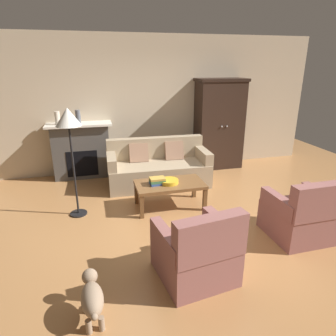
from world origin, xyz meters
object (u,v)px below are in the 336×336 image
object	(u,v)px
fireplace	(81,150)
fruit_bowl	(169,181)
mantel_vase_cream	(57,118)
dog	(92,297)
floor_lamp	(69,124)
coffee_table	(170,186)
book_stack	(157,181)
armchair_near_right	(301,216)
couch	(158,168)
mantel_vase_slate	(78,117)
mantel_vase_terracotta	(69,120)
armchair_near_left	(197,253)
armoire	(219,124)

from	to	relation	value
fireplace	fruit_bowl	world-z (taller)	fireplace
fireplace	fruit_bowl	xyz separation A→B (m)	(1.37, -1.78, -0.12)
fruit_bowl	mantel_vase_cream	bearing A→B (deg)	134.84
mantel_vase_cream	dog	size ratio (longest dim) A/B	0.44
mantel_vase_cream	floor_lamp	size ratio (longest dim) A/B	0.15
coffee_table	book_stack	size ratio (longest dim) A/B	4.38
armchair_near_right	dog	bearing A→B (deg)	-165.44
couch	armchair_near_right	size ratio (longest dim) A/B	2.21
fireplace	mantel_vase_slate	distance (m)	0.68
coffee_table	dog	world-z (taller)	coffee_table
floor_lamp	dog	bearing A→B (deg)	-85.02
coffee_table	mantel_vase_terracotta	distance (m)	2.50
book_stack	armchair_near_right	size ratio (longest dim) A/B	0.29
couch	armchair_near_left	world-z (taller)	armchair_near_left
book_stack	armchair_near_left	world-z (taller)	armchair_near_left
armoire	floor_lamp	size ratio (longest dim) A/B	1.16
couch	mantel_vase_cream	distance (m)	2.15
armoire	mantel_vase_terracotta	world-z (taller)	armoire
fruit_bowl	mantel_vase_slate	distance (m)	2.37
fireplace	mantel_vase_slate	xyz separation A→B (m)	(0.00, -0.02, 0.68)
fruit_bowl	floor_lamp	xyz separation A→B (m)	(-1.44, 0.11, 0.99)
couch	mantel_vase_cream	world-z (taller)	mantel_vase_cream
coffee_table	dog	xyz separation A→B (m)	(-1.27, -2.02, -0.12)
mantel_vase_terracotta	armchair_near_right	xyz separation A→B (m)	(3.03, -3.07, -0.89)
couch	armoire	bearing A→B (deg)	23.77
coffee_table	mantel_vase_terracotta	world-z (taller)	mantel_vase_terracotta
floor_lamp	book_stack	bearing A→B (deg)	-4.93
couch	book_stack	bearing A→B (deg)	-103.21
fireplace	coffee_table	world-z (taller)	fireplace
fireplace	mantel_vase_cream	distance (m)	0.78
mantel_vase_slate	armchair_near_right	xyz separation A→B (m)	(2.85, -3.07, -0.94)
mantel_vase_cream	floor_lamp	xyz separation A→B (m)	(0.31, -1.65, 0.19)
coffee_table	armchair_near_left	world-z (taller)	armchair_near_left
mantel_vase_terracotta	armchair_near_left	bearing A→B (deg)	-68.05
armoire	mantel_vase_slate	world-z (taller)	armoire
couch	mantel_vase_slate	size ratio (longest dim) A/B	7.42
mantel_vase_cream	armchair_near_right	distance (m)	4.55
armchair_near_right	floor_lamp	bearing A→B (deg)	154.02
couch	fruit_bowl	bearing A→B (deg)	-92.86
fireplace	mantel_vase_terracotta	bearing A→B (deg)	-174.31
fruit_bowl	armchair_near_left	world-z (taller)	armchair_near_left
floor_lamp	coffee_table	bearing A→B (deg)	-4.23
mantel_vase_terracotta	armchair_near_right	distance (m)	4.40
fireplace	armchair_near_left	size ratio (longest dim) A/B	1.43
coffee_table	book_stack	xyz separation A→B (m)	(-0.20, -0.00, 0.11)
armchair_near_left	armoire	bearing A→B (deg)	63.29
armoire	dog	world-z (taller)	armoire
mantel_vase_terracotta	mantel_vase_slate	distance (m)	0.19
fruit_bowl	floor_lamp	size ratio (longest dim) A/B	0.19
coffee_table	mantel_vase_cream	bearing A→B (deg)	135.08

